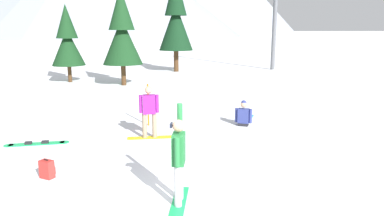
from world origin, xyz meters
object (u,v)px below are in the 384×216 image
loose_snowboard_near_right (37,144)px  pine_tree_slender (176,18)px  snowboarder_background (244,116)px  pine_tree_broad (122,32)px  backpack_red (47,169)px  snowboarder_foreground (179,159)px  trail_marker_pole (148,105)px  pine_tree_leaning (67,40)px  snowboarder_midground (149,111)px

loose_snowboard_near_right → pine_tree_slender: (5.01, 18.85, 4.26)m
snowboarder_background → pine_tree_broad: bearing=118.6°
backpack_red → snowboarder_foreground: bearing=-26.7°
snowboarder_background → backpack_red: size_ratio=3.82×
backpack_red → pine_tree_slender: (3.88, 21.51, 4.07)m
trail_marker_pole → pine_tree_broad: size_ratio=0.26×
loose_snowboard_near_right → trail_marker_pole: trail_marker_pole is taller
loose_snowboard_near_right → pine_tree_leaning: size_ratio=0.38×
trail_marker_pole → snowboarder_background: bearing=-1.9°
backpack_red → trail_marker_pole: trail_marker_pole is taller
pine_tree_slender → snowboarder_background: bearing=-83.7°
backpack_red → pine_tree_slender: 22.23m
loose_snowboard_near_right → pine_tree_slender: bearing=75.1°
snowboarder_foreground → snowboarder_midground: 4.65m
snowboarder_background → snowboarder_foreground: bearing=-114.1°
loose_snowboard_near_right → trail_marker_pole: bearing=30.0°
snowboarder_foreground → backpack_red: size_ratio=4.31×
pine_tree_slender → pine_tree_broad: bearing=-116.6°
trail_marker_pole → pine_tree_slender: (1.65, 16.91, 3.51)m
loose_snowboard_near_right → pine_tree_broad: pine_tree_broad is taller
snowboarder_foreground → snowboarder_background: size_ratio=1.13×
snowboarder_foreground → trail_marker_pole: bearing=97.8°
snowboarder_background → pine_tree_leaning: pine_tree_leaning is taller
backpack_red → pine_tree_broad: pine_tree_broad is taller
snowboarder_midground → trail_marker_pole: snowboarder_midground is taller
loose_snowboard_near_right → pine_tree_broad: 12.30m
trail_marker_pole → pine_tree_slender: pine_tree_slender is taller
trail_marker_pole → pine_tree_leaning: bearing=116.0°
loose_snowboard_near_right → pine_tree_broad: size_ratio=0.32×
backpack_red → pine_tree_leaning: size_ratio=0.09×
pine_tree_broad → pine_tree_leaning: bearing=156.0°
pine_tree_slender → backpack_red: bearing=-100.2°
snowboarder_background → pine_tree_leaning: (-9.13, 11.59, 2.41)m
backpack_red → trail_marker_pole: size_ratio=0.31×
loose_snowboard_near_right → snowboarder_midground: bearing=6.3°
snowboarder_midground → pine_tree_slender: 18.84m
pine_tree_leaning → pine_tree_slender: bearing=36.9°
loose_snowboard_near_right → snowboarder_foreground: bearing=-45.0°
pine_tree_slender → pine_tree_broad: size_ratio=1.32×
pine_tree_broad → trail_marker_pole: bearing=-79.1°
pine_tree_leaning → backpack_red: bearing=-78.2°
snowboarder_midground → loose_snowboard_near_right: snowboarder_midground is taller
pine_tree_slender → pine_tree_broad: 7.98m
snowboarder_foreground → snowboarder_midground: snowboarder_foreground is taller
backpack_red → pine_tree_slender: size_ratio=0.06×
snowboarder_midground → pine_tree_broad: pine_tree_broad is taller
pine_tree_slender → pine_tree_leaning: pine_tree_slender is taller
snowboarder_midground → loose_snowboard_near_right: 3.59m
snowboarder_background → pine_tree_leaning: bearing=128.2°
snowboarder_foreground → pine_tree_slender: bearing=88.0°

